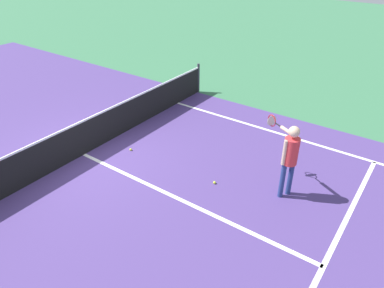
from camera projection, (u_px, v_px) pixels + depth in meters
The scene contains 9 objects.
ground_plane at pixel (84, 154), 9.49m from camera, with size 60.00×60.00×0.00m, color #38724C.
court_surface_inbounds at pixel (84, 154), 9.49m from camera, with size 10.62×24.40×0.00m, color #4C387A.
line_sideline_right at pixel (356, 156), 9.39m from camera, with size 0.10×11.89×0.01m, color white.
line_service_near at pixel (323, 267), 6.28m from camera, with size 8.22×0.10×0.01m, color white.
line_center_service at pixel (179, 199), 7.88m from camera, with size 0.10×6.40×0.01m, color white.
net at pixel (81, 138), 9.24m from camera, with size 10.83×0.09×1.07m.
player_near at pixel (290, 153), 7.49m from camera, with size 0.90×1.03×1.74m.
tennis_ball_mid_court at pixel (214, 183), 8.36m from camera, with size 0.07×0.07×0.07m, color #CCE033.
tennis_ball_near_net at pixel (131, 150), 9.64m from camera, with size 0.07×0.07×0.07m, color #CCE033.
Camera 1 is at (-4.85, -7.01, 5.07)m, focal length 33.28 mm.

